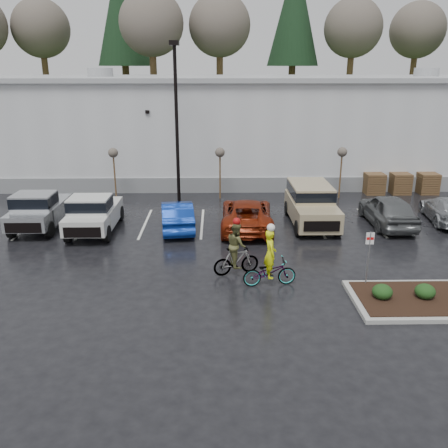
{
  "coord_description": "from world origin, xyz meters",
  "views": [
    {
      "loc": [
        -1.78,
        -15.78,
        7.82
      ],
      "look_at": [
        -1.42,
        3.92,
        1.3
      ],
      "focal_mm": 38.0,
      "sensor_mm": 36.0,
      "label": 1
    }
  ],
  "objects_px": {
    "pallet_stack_c": "(427,183)",
    "suv_tan": "(312,206)",
    "pallet_stack_a": "(374,183)",
    "car_red": "(247,214)",
    "cyclist_hivis": "(270,267)",
    "cyclist_olive": "(236,254)",
    "sapling_west": "(113,156)",
    "pickup_silver": "(42,208)",
    "sapling_mid": "(220,155)",
    "sapling_east": "(342,155)",
    "fire_lane_sign": "(369,252)",
    "pickup_white": "(95,211)",
    "car_blue": "(177,215)",
    "pallet_stack_b": "(400,183)",
    "lamppost": "(176,107)",
    "car_grey": "(388,210)",
    "car_far_silver": "(446,209)"
  },
  "relations": [
    {
      "from": "sapling_mid",
      "to": "sapling_east",
      "type": "distance_m",
      "value": 7.5
    },
    {
      "from": "pallet_stack_b",
      "to": "cyclist_olive",
      "type": "xyz_separation_m",
      "value": [
        -11.18,
        -12.5,
        0.18
      ]
    },
    {
      "from": "sapling_west",
      "to": "cyclist_olive",
      "type": "bearing_deg",
      "value": -58.6
    },
    {
      "from": "sapling_mid",
      "to": "pallet_stack_b",
      "type": "xyz_separation_m",
      "value": [
        11.7,
        1.0,
        -2.05
      ]
    },
    {
      "from": "suv_tan",
      "to": "cyclist_hivis",
      "type": "relative_size",
      "value": 2.09
    },
    {
      "from": "pickup_silver",
      "to": "car_red",
      "type": "xyz_separation_m",
      "value": [
        10.53,
        -0.59,
        -0.23
      ]
    },
    {
      "from": "lamppost",
      "to": "pallet_stack_c",
      "type": "relative_size",
      "value": 6.83
    },
    {
      "from": "sapling_west",
      "to": "sapling_east",
      "type": "relative_size",
      "value": 1.0
    },
    {
      "from": "sapling_east",
      "to": "pallet_stack_a",
      "type": "relative_size",
      "value": 2.37
    },
    {
      "from": "sapling_east",
      "to": "car_grey",
      "type": "relative_size",
      "value": 0.66
    },
    {
      "from": "pallet_stack_b",
      "to": "pickup_silver",
      "type": "relative_size",
      "value": 0.26
    },
    {
      "from": "sapling_west",
      "to": "car_red",
      "type": "xyz_separation_m",
      "value": [
        7.8,
        -5.83,
        -1.97
      ]
    },
    {
      "from": "pallet_stack_b",
      "to": "pickup_white",
      "type": "xyz_separation_m",
      "value": [
        -18.01,
        -6.93,
        0.3
      ]
    },
    {
      "from": "car_grey",
      "to": "cyclist_olive",
      "type": "height_order",
      "value": "cyclist_olive"
    },
    {
      "from": "sapling_east",
      "to": "pickup_white",
      "type": "relative_size",
      "value": 0.62
    },
    {
      "from": "sapling_east",
      "to": "pickup_white",
      "type": "distance_m",
      "value": 15.13
    },
    {
      "from": "sapling_west",
      "to": "cyclist_hivis",
      "type": "relative_size",
      "value": 1.31
    },
    {
      "from": "car_red",
      "to": "car_blue",
      "type": "bearing_deg",
      "value": 3.26
    },
    {
      "from": "lamppost",
      "to": "sapling_mid",
      "type": "distance_m",
      "value": 4.0
    },
    {
      "from": "sapling_east",
      "to": "fire_lane_sign",
      "type": "xyz_separation_m",
      "value": [
        -2.2,
        -12.8,
        -1.32
      ]
    },
    {
      "from": "fire_lane_sign",
      "to": "sapling_east",
      "type": "bearing_deg",
      "value": 80.25
    },
    {
      "from": "suv_tan",
      "to": "car_red",
      "type": "bearing_deg",
      "value": -171.38
    },
    {
      "from": "pallet_stack_a",
      "to": "pickup_white",
      "type": "bearing_deg",
      "value": -156.99
    },
    {
      "from": "sapling_west",
      "to": "car_grey",
      "type": "height_order",
      "value": "sapling_west"
    },
    {
      "from": "cyclist_hivis",
      "to": "cyclist_olive",
      "type": "distance_m",
      "value": 1.59
    },
    {
      "from": "pallet_stack_a",
      "to": "fire_lane_sign",
      "type": "distance_m",
      "value": 14.6
    },
    {
      "from": "pickup_white",
      "to": "suv_tan",
      "type": "xyz_separation_m",
      "value": [
        11.0,
        0.61,
        0.05
      ]
    },
    {
      "from": "pallet_stack_a",
      "to": "pallet_stack_c",
      "type": "relative_size",
      "value": 1.0
    },
    {
      "from": "lamppost",
      "to": "pickup_silver",
      "type": "distance_m",
      "value": 9.24
    },
    {
      "from": "sapling_east",
      "to": "car_far_silver",
      "type": "distance_m",
      "value": 6.95
    },
    {
      "from": "pickup_white",
      "to": "suv_tan",
      "type": "relative_size",
      "value": 1.02
    },
    {
      "from": "car_blue",
      "to": "cyclist_olive",
      "type": "bearing_deg",
      "value": 109.04
    },
    {
      "from": "lamppost",
      "to": "sapling_east",
      "type": "xyz_separation_m",
      "value": [
        10.0,
        1.0,
        -2.96
      ]
    },
    {
      "from": "car_grey",
      "to": "car_red",
      "type": "bearing_deg",
      "value": 2.94
    },
    {
      "from": "pickup_white",
      "to": "sapling_west",
      "type": "bearing_deg",
      "value": 91.79
    },
    {
      "from": "lamppost",
      "to": "pickup_white",
      "type": "distance_m",
      "value": 7.81
    },
    {
      "from": "pallet_stack_c",
      "to": "pickup_silver",
      "type": "xyz_separation_m",
      "value": [
        -22.73,
        -6.24,
        0.3
      ]
    },
    {
      "from": "sapling_mid",
      "to": "lamppost",
      "type": "bearing_deg",
      "value": -158.2
    },
    {
      "from": "pallet_stack_c",
      "to": "cyclist_olive",
      "type": "distance_m",
      "value": 18.02
    },
    {
      "from": "suv_tan",
      "to": "car_far_silver",
      "type": "bearing_deg",
      "value": 3.24
    },
    {
      "from": "car_far_silver",
      "to": "sapling_west",
      "type": "bearing_deg",
      "value": -7.04
    },
    {
      "from": "pallet_stack_c",
      "to": "pickup_white",
      "type": "relative_size",
      "value": 0.26
    },
    {
      "from": "pallet_stack_c",
      "to": "suv_tan",
      "type": "bearing_deg",
      "value": -144.35
    },
    {
      "from": "car_blue",
      "to": "car_grey",
      "type": "xyz_separation_m",
      "value": [
        10.86,
        0.39,
        0.1
      ]
    },
    {
      "from": "sapling_west",
      "to": "cyclist_hivis",
      "type": "xyz_separation_m",
      "value": [
        8.22,
        -12.54,
        -1.98
      ]
    },
    {
      "from": "sapling_east",
      "to": "cyclist_olive",
      "type": "relative_size",
      "value": 1.36
    },
    {
      "from": "pallet_stack_a",
      "to": "car_red",
      "type": "xyz_separation_m",
      "value": [
        -8.7,
        -6.83,
        0.08
      ]
    },
    {
      "from": "cyclist_hivis",
      "to": "cyclist_olive",
      "type": "height_order",
      "value": "cyclist_hivis"
    },
    {
      "from": "lamppost",
      "to": "pallet_stack_a",
      "type": "bearing_deg",
      "value": 9.09
    },
    {
      "from": "lamppost",
      "to": "car_blue",
      "type": "bearing_deg",
      "value": -86.91
    }
  ]
}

